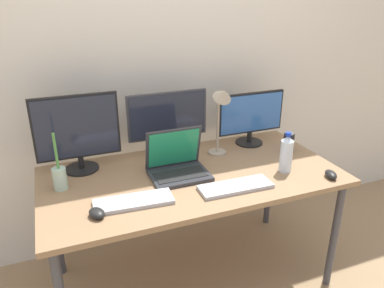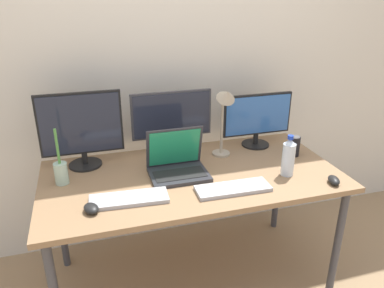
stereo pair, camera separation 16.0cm
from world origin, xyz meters
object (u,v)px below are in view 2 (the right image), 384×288
Objects in this scene: water_bottle at (288,157)px; desk_lamp at (225,109)px; laptop_silver at (177,164)px; mouse_by_laptop at (334,180)px; bamboo_vase at (61,172)px; work_desk at (192,183)px; soda_can_near_keyboard at (294,146)px; keyboard_main at (129,199)px; monitor_center at (172,120)px; keyboard_aux at (233,188)px; mouse_by_keyboard at (91,208)px; monitor_right at (257,118)px; monitor_left at (81,128)px.

desk_lamp reaches higher than water_bottle.
mouse_by_laptop is (0.77, -0.35, -0.04)m from laptop_silver.
bamboo_vase is (-0.61, 0.06, 0.01)m from laptop_silver.
laptop_silver is 1.03× the size of bamboo_vase.
soda_can_near_keyboard is (0.68, 0.06, 0.12)m from work_desk.
water_bottle is (0.58, -0.19, 0.05)m from laptop_silver.
mouse_by_laptop is at bearing -3.28° from keyboard_main.
desk_lamp is (0.25, 0.16, 0.37)m from work_desk.
monitor_center is at bearing 81.62° from laptop_silver.
mouse_by_keyboard reaches higher than keyboard_aux.
monitor_right is 4.96× the size of mouse_by_keyboard.
monitor_left is 1.21× the size of keyboard_main.
mouse_by_laptop is 0.78× the size of soda_can_near_keyboard.
laptop_silver is at bearing 173.32° from mouse_by_laptop.
monitor_right is at bearing 23.21° from desk_lamp.
work_desk is 3.56× the size of monitor_left.
keyboard_aux is 0.71m from mouse_by_keyboard.
laptop_silver is at bearing -177.61° from soda_can_near_keyboard.
monitor_right reaches higher than mouse_by_keyboard.
keyboard_aux reaches higher than work_desk.
keyboard_main is 0.19m from mouse_by_keyboard.
laptop_silver is (-0.04, -0.28, -0.16)m from monitor_center.
soda_can_near_keyboard is (1.23, 0.30, 0.04)m from mouse_by_keyboard.
monitor_left is at bearing 172.32° from mouse_by_laptop.
mouse_by_laptop is at bearing -87.78° from soda_can_near_keyboard.
desk_lamp is at bearing -156.79° from monitor_right.
keyboard_aux is at bearing -1.50° from keyboard_main.
mouse_by_keyboard is 1.07m from water_bottle.
monitor_left reaches higher than bamboo_vase.
mouse_by_keyboard is 0.20× the size of desk_lamp.
soda_can_near_keyboard is (1.05, 0.25, 0.05)m from keyboard_main.
desk_lamp is (-0.27, -0.12, 0.12)m from monitor_right.
monitor_left is at bearing 72.58° from mouse_by_keyboard.
monitor_left is 0.56m from mouse_by_keyboard.
monitor_left is 1.41m from mouse_by_laptop.
keyboard_aux is at bearing -35.61° from monitor_left.
soda_can_near_keyboard is 0.50m from desk_lamp.
laptop_silver is at bearing -158.46° from desk_lamp.
monitor_center is 3.91× the size of soda_can_near_keyboard.
mouse_by_keyboard is 0.40× the size of water_bottle.
monitor_right is at bearing -0.30° from monitor_left.
desk_lamp is (0.81, 0.39, 0.29)m from mouse_by_keyboard.
desk_lamp reaches higher than laptop_silver.
soda_can_near_keyboard is at bearing 4.92° from work_desk.
desk_lamp reaches higher than bamboo_vase.
soda_can_near_keyboard is (1.24, -0.22, -0.17)m from monitor_left.
soda_can_near_keyboard is at bearing -53.39° from monitor_right.
desk_lamp is at bearing 21.54° from laptop_silver.
water_bottle reaches higher than mouse_by_keyboard.
water_bottle is 1.22m from bamboo_vase.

